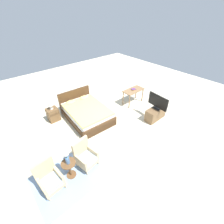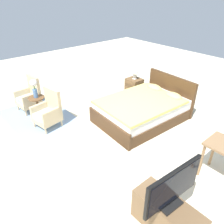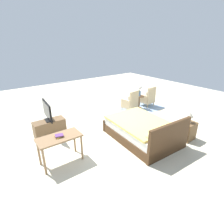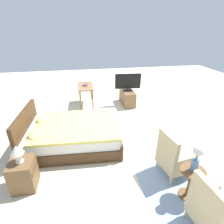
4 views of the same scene
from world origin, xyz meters
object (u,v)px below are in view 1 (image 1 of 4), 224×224
nightstand (53,114)px  table_lamp (50,104)px  armchair_by_window_left (50,179)px  armchair_by_window_right (85,156)px  flower_vase (66,156)px  tv_flatscreen (158,102)px  vanity_desk (133,92)px  bed (86,112)px  side_table (70,168)px  book_stack (133,89)px  tv_stand (155,114)px

nightstand → table_lamp: size_ratio=1.73×
armchair_by_window_left → armchair_by_window_right: (1.09, -0.00, 0.00)m
flower_vase → nightstand: flower_vase is taller
table_lamp → tv_flatscreen: (3.32, -2.76, 0.06)m
table_lamp → tv_flatscreen: size_ratio=0.36×
flower_vase → nightstand: bearing=75.8°
armchair_by_window_left → table_lamp: (1.26, 2.75, 0.40)m
flower_vase → vanity_desk: flower_vase is taller
bed → vanity_desk: bed is taller
side_table → book_stack: book_stack is taller
book_stack → vanity_desk: bearing=-15.1°
book_stack → nightstand: bearing=160.4°
table_lamp → book_stack: 3.75m
vanity_desk → bed: bearing=169.4°
bed → nightstand: bearing=144.2°
flower_vase → vanity_desk: size_ratio=0.46×
tv_flatscreen → side_table: bearing=-179.7°
side_table → book_stack: (4.24, 1.52, 0.39)m
bed → nightstand: size_ratio=3.95×
armchair_by_window_right → tv_flatscreen: tv_flatscreen is taller
bed → flower_vase: flower_vase is taller
bed → tv_stand: 2.95m
flower_vase → table_lamp: bearing=75.8°
nightstand → armchair_by_window_left: bearing=-114.6°
armchair_by_window_right → tv_stand: 3.49m
tv_flatscreen → tv_stand: bearing=175.5°
nightstand → tv_flatscreen: bearing=-39.7°
book_stack → side_table: bearing=-160.2°
vanity_desk → book_stack: (-0.01, 0.00, 0.13)m
armchair_by_window_left → vanity_desk: bearing=17.3°
armchair_by_window_left → vanity_desk: (4.80, 1.49, 0.24)m
armchair_by_window_left → nightstand: bearing=65.4°
tv_stand → nightstand: bearing=140.2°
nightstand → tv_flatscreen: 4.36m
bed → book_stack: bed is taller
table_lamp → vanity_desk: 3.76m
tv_flatscreen → vanity_desk: 1.54m
bed → book_stack: size_ratio=10.20×
table_lamp → side_table: bearing=-104.2°
vanity_desk → side_table: bearing=-160.3°
side_table → flower_vase: bearing=90.0°
armchair_by_window_left → table_lamp: 3.05m
armchair_by_window_left → tv_stand: 4.58m
tv_flatscreen → flower_vase: bearing=-179.7°
tv_stand → bed: bearing=138.4°
armchair_by_window_left → vanity_desk: 5.03m
bed → nightstand: bed is taller
book_stack → tv_flatscreen: bearing=-98.0°
table_lamp → vanity_desk: size_ratio=0.32×
armchair_by_window_left → book_stack: bearing=17.3°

